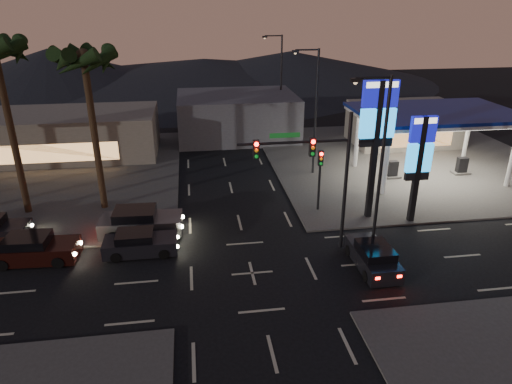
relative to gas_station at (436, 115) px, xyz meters
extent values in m
plane|color=black|center=(-16.00, -12.00, -5.08)|extent=(140.00, 140.00, 0.00)
cube|color=#47443F|center=(0.00, 4.00, -5.02)|extent=(24.00, 24.00, 0.12)
cube|color=#47443F|center=(-32.00, 4.00, -5.02)|extent=(24.00, 24.00, 0.12)
cylinder|color=silver|center=(-5.00, -3.00, -2.58)|extent=(0.36, 0.36, 5.00)
cylinder|color=silver|center=(-5.00, 3.00, -2.58)|extent=(0.36, 0.36, 5.00)
cylinder|color=silver|center=(5.00, 3.00, -2.58)|extent=(0.36, 0.36, 5.00)
cube|color=silver|center=(0.00, 0.00, 0.12)|extent=(12.00, 8.00, 0.50)
cube|color=white|center=(0.00, 0.00, -0.18)|extent=(11.60, 7.60, 0.06)
cube|color=navy|center=(0.00, 0.00, 0.27)|extent=(12.20, 8.20, 0.25)
cube|color=black|center=(-3.00, 0.00, -4.28)|extent=(0.80, 0.50, 1.40)
cube|color=black|center=(3.00, 0.00, -4.28)|extent=(0.80, 0.50, 1.40)
cube|color=#726B5B|center=(2.00, 9.00, -3.08)|extent=(10.00, 6.00, 4.00)
cube|color=black|center=(-7.50, -6.50, -0.58)|extent=(0.35, 0.35, 9.00)
cube|color=#0C0E8D|center=(-7.50, -6.50, 3.12)|extent=(2.20, 0.30, 1.60)
cube|color=white|center=(-7.50, -6.50, 3.67)|extent=(1.98, 0.32, 0.35)
cube|color=#178AE0|center=(-7.50, -6.50, 1.32)|extent=(2.20, 0.30, 1.80)
cube|color=black|center=(-7.50, -6.50, 0.12)|extent=(2.09, 0.28, 0.50)
cube|color=black|center=(-5.00, -7.50, -1.58)|extent=(0.35, 0.35, 7.00)
cube|color=#0C0E8D|center=(-5.00, -7.50, 1.12)|extent=(1.60, 0.30, 1.60)
cube|color=white|center=(-5.00, -7.50, 1.67)|extent=(1.44, 0.32, 0.35)
cube|color=#178AE0|center=(-5.00, -7.50, -0.68)|extent=(1.60, 0.30, 1.80)
cube|color=black|center=(-5.00, -7.50, -1.88)|extent=(1.52, 0.28, 0.50)
cylinder|color=black|center=(-10.50, -10.00, -1.08)|extent=(0.20, 0.20, 8.00)
cylinder|color=black|center=(-13.50, -10.00, 1.42)|extent=(6.00, 0.14, 0.14)
cube|color=#0C3F14|center=(-14.00, -10.00, 1.82)|extent=(1.60, 0.05, 0.25)
cube|color=black|center=(-12.50, -10.00, 1.12)|extent=(0.32, 0.25, 1.00)
sphere|color=#FF0C07|center=(-12.50, -10.15, 1.45)|extent=(0.22, 0.22, 0.22)
sphere|color=orange|center=(-12.50, -10.15, 1.12)|extent=(0.20, 0.20, 0.20)
sphere|color=#0CB226|center=(-12.50, -10.15, 0.79)|extent=(0.20, 0.20, 0.20)
cube|color=black|center=(-15.50, -10.00, 1.12)|extent=(0.32, 0.25, 1.00)
sphere|color=#FF0C07|center=(-15.50, -10.15, 1.45)|extent=(0.22, 0.22, 0.22)
sphere|color=orange|center=(-15.50, -10.15, 1.12)|extent=(0.20, 0.20, 0.20)
sphere|color=#0CB226|center=(-15.50, -10.15, 0.79)|extent=(0.20, 0.20, 0.20)
cylinder|color=black|center=(-10.50, -5.00, -3.08)|extent=(0.16, 0.16, 4.00)
cube|color=black|center=(-10.50, -5.00, -1.28)|extent=(0.32, 0.25, 1.00)
sphere|color=#FF0C07|center=(-10.50, -5.15, -0.95)|extent=(0.22, 0.22, 0.22)
sphere|color=orange|center=(-10.50, -5.15, -1.28)|extent=(0.20, 0.20, 0.20)
sphere|color=#0CB226|center=(-10.50, -5.15, -1.61)|extent=(0.20, 0.20, 0.20)
cylinder|color=black|center=(-9.00, -11.00, -0.08)|extent=(0.18, 0.18, 10.00)
cylinder|color=black|center=(-9.90, -11.00, 4.82)|extent=(1.80, 0.12, 0.12)
cube|color=black|center=(-10.80, -11.00, 4.72)|extent=(0.50, 0.25, 0.18)
sphere|color=#FFCC8C|center=(-10.80, -11.00, 4.60)|extent=(0.20, 0.20, 0.20)
cylinder|color=black|center=(-9.00, 2.00, -0.08)|extent=(0.18, 0.18, 10.00)
cylinder|color=black|center=(-9.90, 2.00, 4.82)|extent=(1.80, 0.12, 0.12)
cube|color=black|center=(-10.80, 2.00, 4.72)|extent=(0.50, 0.25, 0.18)
sphere|color=#FFCC8C|center=(-10.80, 2.00, 4.60)|extent=(0.20, 0.20, 0.20)
cylinder|color=black|center=(-9.00, 16.00, -0.08)|extent=(0.18, 0.18, 10.00)
cylinder|color=black|center=(-9.90, 16.00, 4.82)|extent=(1.80, 0.12, 0.12)
cube|color=black|center=(-10.80, 16.00, 4.72)|extent=(0.50, 0.25, 0.18)
sphere|color=#FFCC8C|center=(-10.80, 16.00, 4.60)|extent=(0.20, 0.20, 0.20)
cylinder|color=black|center=(-25.00, -2.50, 0.02)|extent=(0.44, 0.44, 10.20)
sphere|color=black|center=(-25.00, -2.50, 5.12)|extent=(0.90, 0.90, 0.90)
cone|color=black|center=(-23.70, -2.50, 4.82)|extent=(0.90, 2.74, 1.91)
cone|color=black|center=(-24.08, -1.58, 4.82)|extent=(2.57, 2.57, 1.91)
cone|color=black|center=(-25.00, -1.20, 4.82)|extent=(2.74, 0.90, 1.91)
cone|color=black|center=(-25.92, -1.58, 4.82)|extent=(2.57, 2.57, 1.91)
cone|color=black|center=(-26.30, -2.50, 4.82)|extent=(0.90, 2.74, 1.91)
cone|color=black|center=(-25.92, -3.42, 4.82)|extent=(2.57, 2.57, 1.91)
cone|color=black|center=(-25.00, -3.80, 4.82)|extent=(2.74, 0.90, 1.91)
cone|color=black|center=(-24.08, -3.42, 4.82)|extent=(2.57, 2.57, 1.91)
cylinder|color=black|center=(-30.00, -2.50, 0.32)|extent=(0.44, 0.44, 10.80)
cone|color=black|center=(-28.70, -2.50, 5.42)|extent=(0.90, 2.74, 1.91)
cone|color=black|center=(-29.08, -1.58, 5.42)|extent=(2.57, 2.57, 1.91)
cone|color=black|center=(-30.00, -1.20, 5.42)|extent=(2.74, 0.90, 1.91)
cone|color=black|center=(-29.08, -3.42, 5.42)|extent=(2.57, 2.57, 1.91)
cube|color=#726B5B|center=(-30.00, 10.00, -3.08)|extent=(16.00, 8.00, 4.00)
cube|color=#4C4C51|center=(-14.00, 14.00, -2.88)|extent=(12.00, 9.00, 4.40)
cone|color=black|center=(-41.00, 48.00, -2.08)|extent=(40.00, 40.00, 6.00)
cone|color=black|center=(-1.00, 48.00, -2.58)|extent=(50.00, 50.00, 5.00)
cone|color=black|center=(-16.00, 48.00, -3.08)|extent=(60.00, 60.00, 4.00)
cube|color=black|center=(-21.97, -9.03, -4.57)|extent=(4.09, 1.72, 0.84)
cube|color=black|center=(-22.25, -9.03, -4.01)|extent=(2.05, 1.58, 0.60)
cylinder|color=black|center=(-20.67, -8.24, -4.78)|extent=(0.60, 0.22, 0.59)
cylinder|color=black|center=(-20.67, -9.82, -4.78)|extent=(0.60, 0.22, 0.59)
cylinder|color=black|center=(-23.27, -8.24, -4.78)|extent=(0.60, 0.22, 0.59)
cylinder|color=black|center=(-23.27, -9.82, -4.78)|extent=(0.60, 0.22, 0.59)
sphere|color=#FFF2BF|center=(-19.93, -8.48, -4.50)|extent=(0.20, 0.20, 0.20)
sphere|color=#FFF2BF|center=(-19.93, -9.59, -4.50)|extent=(0.20, 0.20, 0.20)
cube|color=#FF140A|center=(-24.02, -8.47, -4.43)|extent=(0.07, 0.23, 0.13)
cube|color=#FF140A|center=(-24.02, -9.59, -4.43)|extent=(0.07, 0.23, 0.13)
cube|color=black|center=(-27.66, -8.99, -4.51)|extent=(4.65, 2.16, 0.93)
cube|color=black|center=(-27.97, -8.98, -3.89)|extent=(2.37, 1.88, 0.67)
cylinder|color=black|center=(-26.17, -8.19, -4.75)|extent=(0.67, 0.28, 0.66)
cylinder|color=black|center=(-26.27, -9.95, -4.75)|extent=(0.67, 0.28, 0.66)
cylinder|color=black|center=(-29.06, -8.04, -4.75)|extent=(0.67, 0.28, 0.66)
cylinder|color=black|center=(-29.16, -9.79, -4.75)|extent=(0.67, 0.28, 0.66)
sphere|color=#FFF2BF|center=(-25.36, -8.50, -4.44)|extent=(0.23, 0.23, 0.23)
sphere|color=#FFF2BF|center=(-25.42, -9.74, -4.44)|extent=(0.23, 0.23, 0.23)
cube|color=#4F4F51|center=(-22.12, -6.62, -4.46)|extent=(5.03, 2.30, 1.01)
cube|color=black|center=(-22.46, -6.61, -3.79)|extent=(2.55, 2.02, 0.73)
cylinder|color=black|center=(-20.51, -5.74, -4.72)|extent=(0.73, 0.30, 0.72)
cylinder|color=black|center=(-20.60, -7.65, -4.72)|extent=(0.73, 0.30, 0.72)
cylinder|color=black|center=(-23.65, -5.60, -4.72)|extent=(0.73, 0.30, 0.72)
cylinder|color=black|center=(-23.74, -7.50, -4.72)|extent=(0.73, 0.30, 0.72)
sphere|color=#FFF2BF|center=(-19.63, -6.06, -4.39)|extent=(0.25, 0.25, 0.25)
sphere|color=#FFF2BF|center=(-19.69, -7.41, -4.39)|extent=(0.25, 0.25, 0.25)
cube|color=#FF140A|center=(-24.56, -5.84, -4.30)|extent=(0.10, 0.28, 0.16)
cube|color=#FF140A|center=(-24.62, -7.18, -4.30)|extent=(0.10, 0.28, 0.16)
cylinder|color=black|center=(-29.57, -5.44, -4.76)|extent=(0.64, 0.27, 0.63)
cylinder|color=black|center=(-29.66, -7.12, -4.76)|extent=(0.64, 0.27, 0.63)
sphere|color=#FFF2BF|center=(-28.80, -5.73, -4.47)|extent=(0.22, 0.22, 0.22)
sphere|color=#FFF2BF|center=(-28.86, -6.91, -4.47)|extent=(0.22, 0.22, 0.22)
cube|color=black|center=(-9.50, -12.27, -4.56)|extent=(1.80, 4.20, 0.86)
cube|color=black|center=(-9.50, -12.55, -3.99)|extent=(1.63, 2.11, 0.62)
cylinder|color=black|center=(-10.32, -10.94, -4.78)|extent=(0.23, 0.61, 0.61)
cylinder|color=black|center=(-8.70, -10.93, -4.78)|extent=(0.23, 0.61, 0.61)
cylinder|color=black|center=(-10.30, -13.60, -4.78)|extent=(0.23, 0.61, 0.61)
cylinder|color=black|center=(-8.68, -13.59, -4.78)|extent=(0.23, 0.61, 0.61)
cube|color=#FF140A|center=(-10.05, -14.36, -4.42)|extent=(0.24, 0.08, 0.13)
cube|color=#FF140A|center=(-8.91, -14.35, -4.42)|extent=(0.24, 0.08, 0.13)
camera|label=1|loc=(-18.77, -32.36, 8.34)|focal=32.00mm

